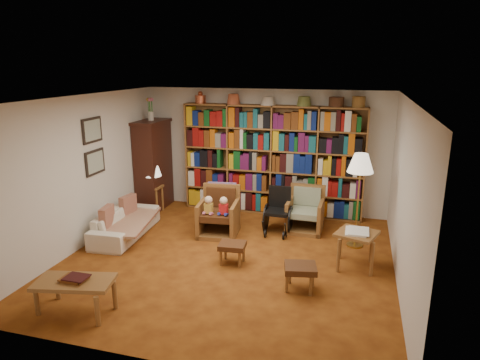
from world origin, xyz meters
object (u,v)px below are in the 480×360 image
(armchair_leather, at_px, (220,214))
(armchair_sage, at_px, (305,213))
(side_table_papers, at_px, (356,238))
(footstool_b, at_px, (300,270))
(sofa, at_px, (125,223))
(floor_lamp, at_px, (360,167))
(wheelchair, at_px, (278,212))
(coffee_table, at_px, (75,285))
(side_table_lamp, at_px, (153,194))
(footstool_a, at_px, (232,247))

(armchair_leather, xyz_separation_m, armchair_sage, (1.47, 0.60, -0.05))
(side_table_papers, relative_size, footstool_b, 1.42)
(armchair_leather, xyz_separation_m, side_table_papers, (2.39, -0.75, 0.12))
(sofa, distance_m, floor_lamp, 4.17)
(sofa, bearing_deg, floor_lamp, -84.52)
(wheelchair, distance_m, coffee_table, 3.78)
(armchair_leather, height_order, armchair_sage, armchair_leather)
(armchair_leather, distance_m, side_table_papers, 2.51)
(sofa, height_order, side_table_papers, side_table_papers)
(floor_lamp, bearing_deg, side_table_papers, -89.15)
(armchair_leather, relative_size, wheelchair, 1.05)
(side_table_lamp, height_order, armchair_leather, armchair_leather)
(footstool_b, xyz_separation_m, coffee_table, (-2.59, -1.29, 0.08))
(armchair_leather, height_order, coffee_table, armchair_leather)
(footstool_b, bearing_deg, armchair_sage, 95.50)
(wheelchair, relative_size, floor_lamp, 0.52)
(coffee_table, bearing_deg, footstool_a, 50.50)
(sofa, distance_m, footstool_b, 3.43)
(armchair_sage, distance_m, side_table_papers, 1.65)
(footstool_b, bearing_deg, armchair_leather, 135.60)
(footstool_b, distance_m, coffee_table, 2.89)
(side_table_lamp, height_order, footstool_b, side_table_lamp)
(wheelchair, height_order, floor_lamp, floor_lamp)
(armchair_sage, xyz_separation_m, coffee_table, (-2.37, -3.54, 0.07))
(sofa, relative_size, wheelchair, 1.95)
(armchair_leather, distance_m, footstool_a, 1.28)
(armchair_leather, height_order, footstool_b, armchair_leather)
(side_table_papers, bearing_deg, armchair_sage, 124.24)
(armchair_sage, relative_size, wheelchair, 0.96)
(armchair_leather, relative_size, armchair_sage, 1.09)
(side_table_lamp, xyz_separation_m, side_table_papers, (4.07, -1.47, 0.09))
(wheelchair, distance_m, footstool_a, 1.54)
(armchair_sage, xyz_separation_m, wheelchair, (-0.46, -0.28, 0.07))
(side_table_lamp, distance_m, footstool_b, 4.11)
(wheelchair, bearing_deg, side_table_lamp, 171.80)
(side_table_lamp, distance_m, side_table_papers, 4.33)
(footstool_a, relative_size, coffee_table, 0.42)
(sofa, height_order, floor_lamp, floor_lamp)
(armchair_sage, relative_size, footstool_b, 1.65)
(armchair_sage, relative_size, coffee_table, 0.79)
(sofa, xyz_separation_m, side_table_papers, (3.97, -0.16, 0.24))
(side_table_papers, xyz_separation_m, footstool_a, (-1.82, -0.39, -0.20))
(sofa, height_order, armchair_leather, armchair_leather)
(footstool_a, bearing_deg, floor_lamp, 33.34)
(wheelchair, distance_m, side_table_papers, 1.76)
(side_table_papers, xyz_separation_m, coffee_table, (-3.29, -2.18, -0.10))
(armchair_leather, bearing_deg, footstool_b, -44.40)
(side_table_lamp, bearing_deg, side_table_papers, -19.83)
(sofa, bearing_deg, wheelchair, -74.08)
(armchair_sage, distance_m, wheelchair, 0.54)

